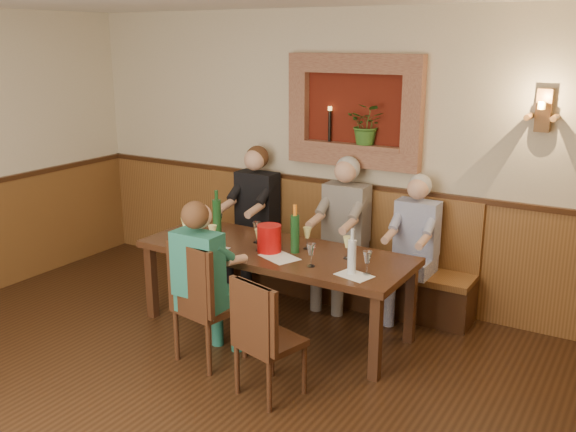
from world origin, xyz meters
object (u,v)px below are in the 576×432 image
chair_near_left (208,326)px  spittoon_bucket (269,238)px  bench (325,263)px  chair_near_right (269,361)px  wine_bottle_green_b (217,216)px  person_chair_front (206,296)px  water_bottle (352,256)px  dining_table (275,257)px  person_bench_right (412,261)px  person_bench_mid (341,244)px  person_bench_left (253,228)px  wine_bottle_green_a (295,233)px

chair_near_left → spittoon_bucket: (0.15, 0.68, 0.57)m
bench → spittoon_bucket: 1.16m
chair_near_right → spittoon_bucket: (-0.55, 0.88, 0.60)m
wine_bottle_green_b → bench: bearing=50.7°
person_chair_front → water_bottle: person_chair_front is taller
dining_table → person_bench_right: bearing=41.6°
person_bench_mid → person_bench_right: person_bench_mid is taller
person_bench_left → spittoon_bucket: 1.24m
wine_bottle_green_a → wine_bottle_green_b: bearing=174.8°
person_bench_mid → wine_bottle_green_a: person_bench_mid is taller
person_bench_left → person_bench_mid: (1.03, 0.00, -0.01)m
spittoon_bucket → person_bench_right: bearing=44.1°
dining_table → chair_near_left: (-0.16, -0.77, -0.38)m
spittoon_bucket → wine_bottle_green_b: bearing=165.5°
person_bench_mid → wine_bottle_green_b: 1.23m
person_bench_left → person_bench_right: bearing=0.1°
person_bench_right → spittoon_bucket: size_ratio=5.73×
bench → water_bottle: bearing=-54.2°
chair_near_left → wine_bottle_green_a: size_ratio=2.43×
chair_near_right → person_bench_mid: bearing=114.7°
bench → water_bottle: water_bottle is taller
spittoon_bucket → wine_bottle_green_b: size_ratio=0.56×
chair_near_left → person_bench_mid: (0.39, 1.60, 0.30)m
person_bench_left → person_chair_front: person_bench_left is taller
bench → wine_bottle_green_a: size_ratio=7.17×
water_bottle → wine_bottle_green_b: bearing=169.0°
person_bench_left → water_bottle: (1.63, -1.04, 0.29)m
person_bench_left → person_chair_front: size_ratio=1.08×
dining_table → chair_near_right: (0.54, -0.96, -0.41)m
wine_bottle_green_b → person_bench_mid: bearing=38.8°
person_bench_left → wine_bottle_green_a: person_bench_left is taller
person_bench_mid → person_bench_right: 0.72m
person_bench_left → spittoon_bucket: person_bench_left is taller
chair_near_right → water_bottle: 1.03m
spittoon_bucket → bench: bearing=89.6°
person_bench_left → spittoon_bucket: size_ratio=6.19×
person_bench_left → person_chair_front: 1.74m
chair_near_right → person_bench_mid: 1.86m
chair_near_right → person_bench_left: 2.27m
spittoon_bucket → wine_bottle_green_a: bearing=26.2°
dining_table → person_bench_left: (-0.80, 0.84, -0.07)m
dining_table → person_bench_mid: (0.23, 0.84, -0.08)m
person_bench_mid → person_bench_right: size_ratio=1.07×
dining_table → person_bench_mid: 0.87m
person_bench_right → water_bottle: size_ratio=3.73×
dining_table → person_bench_mid: bearing=74.7°
chair_near_left → wine_bottle_green_b: (-0.54, 0.86, 0.63)m
spittoon_bucket → person_chair_front: bearing=-101.9°
chair_near_left → wine_bottle_green_a: 1.06m
chair_near_left → person_chair_front: size_ratio=0.75×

